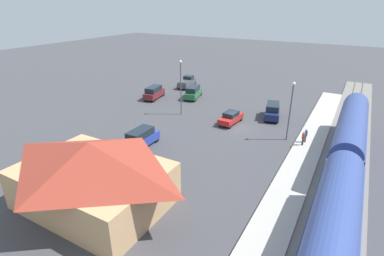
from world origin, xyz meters
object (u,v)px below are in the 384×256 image
object	(u,v)px
suv_navy	(272,111)
passenger_train	(343,173)
pickup_charcoal	(187,82)
pedestrian_on_platform	(306,135)
sedan_red	(231,118)
suv_maroon	(154,92)
light_pole_lot_center	(181,81)
station_building	(92,173)
pedestrian_waiting_far	(303,137)
suv_green	(193,92)
light_pole_near_platform	(291,104)
suv_blue	(141,138)

from	to	relation	value
suv_navy	passenger_train	bearing A→B (deg)	121.52
suv_navy	pickup_charcoal	distance (m)	21.80
pedestrian_on_platform	sedan_red	xyz separation A→B (m)	(10.47, -1.86, -0.40)
sedan_red	suv_maroon	xyz separation A→B (m)	(16.51, -4.20, 0.27)
suv_maroon	light_pole_lot_center	bearing A→B (deg)	151.92
station_building	sedan_red	bearing A→B (deg)	-97.48
pedestrian_on_platform	pedestrian_waiting_far	bearing A→B (deg)	83.20
suv_maroon	station_building	bearing A→B (deg)	116.78
sedan_red	passenger_train	bearing A→B (deg)	141.07
passenger_train	light_pole_lot_center	size ratio (longest dim) A/B	4.35
suv_green	light_pole_lot_center	distance (m)	9.35
pedestrian_waiting_far	suv_navy	size ratio (longest dim) A/B	0.33
passenger_train	sedan_red	world-z (taller)	passenger_train
passenger_train	pedestrian_waiting_far	xyz separation A→B (m)	(4.68, -9.29, -1.58)
pedestrian_on_platform	pickup_charcoal	distance (m)	30.27
suv_green	suv_maroon	bearing A→B (deg)	30.83
pedestrian_waiting_far	passenger_train	bearing A→B (deg)	116.73
pedestrian_on_platform	light_pole_near_platform	distance (m)	4.09
light_pole_near_platform	light_pole_lot_center	world-z (taller)	light_pole_lot_center
suv_blue	light_pole_lot_center	size ratio (longest dim) A/B	0.60
suv_navy	suv_blue	size ratio (longest dim) A/B	1.06
suv_navy	pickup_charcoal	size ratio (longest dim) A/B	0.93
suv_maroon	pedestrian_on_platform	bearing A→B (deg)	167.33
sedan_red	suv_navy	bearing A→B (deg)	-132.18
pickup_charcoal	suv_maroon	size ratio (longest dim) A/B	1.09
pickup_charcoal	pedestrian_waiting_far	bearing A→B (deg)	146.93
passenger_train	light_pole_near_platform	size ratio (longest dim) A/B	4.85
light_pole_lot_center	light_pole_near_platform	bearing A→B (deg)	175.36
passenger_train	light_pole_lot_center	bearing A→B (deg)	-27.14
pedestrian_on_platform	sedan_red	distance (m)	10.64
passenger_train	pedestrian_waiting_far	distance (m)	10.52
sedan_red	light_pole_lot_center	bearing A→B (deg)	2.16
passenger_train	light_pole_near_platform	xyz separation A→B (m)	(6.80, -10.51, 1.84)
passenger_train	pickup_charcoal	xyz separation A→B (m)	(30.40, -26.03, -1.83)
suv_navy	suv_green	size ratio (longest dim) A/B	1.00
pedestrian_waiting_far	light_pole_near_platform	xyz separation A→B (m)	(2.12, -1.23, 3.42)
station_building	light_pole_lot_center	bearing A→B (deg)	-77.16
light_pole_lot_center	suv_navy	bearing A→B (deg)	-157.17
passenger_train	pickup_charcoal	bearing A→B (deg)	-40.57
pedestrian_on_platform	suv_green	world-z (taller)	suv_green
suv_navy	suv_blue	xyz separation A→B (m)	(10.92, 17.12, 0.00)
station_building	suv_maroon	world-z (taller)	station_building
pedestrian_waiting_far	light_pole_near_platform	world-z (taller)	light_pole_near_platform
pedestrian_on_platform	station_building	bearing A→B (deg)	57.07
suv_blue	station_building	bearing A→B (deg)	108.11
light_pole_near_platform	suv_green	bearing A→B (deg)	-26.66
suv_blue	light_pole_lot_center	bearing A→B (deg)	-82.02
pedestrian_on_platform	sedan_red	size ratio (longest dim) A/B	0.37
suv_maroon	light_pole_lot_center	distance (m)	10.38
sedan_red	station_building	bearing A→B (deg)	82.52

